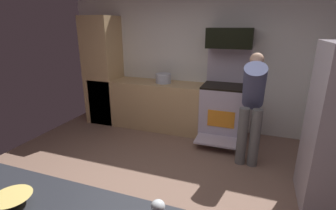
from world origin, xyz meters
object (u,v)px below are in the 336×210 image
Objects in this scene: microwave at (230,38)px; stock_pot at (163,78)px; oven_range at (224,109)px; person_cook at (252,101)px; wine_glass_near at (158,207)px; mixing_bowl_large at (12,201)px.

stock_pot is (-1.15, -0.08, -0.74)m from microwave.
microwave reaches higher than oven_range.
stock_pot is at bearing 179.32° from oven_range.
person_cook reaches higher than wine_glass_near.
person_cook is 2.95m from mixing_bowl_large.
wine_glass_near is at bearing 9.37° from mixing_bowl_large.
wine_glass_near reaches higher than mixing_bowl_large.
wine_glass_near is at bearing -88.87° from microwave.
microwave reaches higher than wine_glass_near.
mixing_bowl_large is (-0.81, -3.38, 0.42)m from oven_range.
person_cook is 9.70× the size of wine_glass_near.
microwave is 1.37m from stock_pot.
oven_range is 6.77× the size of mixing_bowl_large.
microwave is 0.47× the size of person_cook.
wine_glass_near is (-0.40, -2.52, 0.10)m from person_cook.
microwave is at bearing 91.13° from wine_glass_near.
person_cook is 1.77m from stock_pot.
mixing_bowl_large is at bearing -103.17° from microwave.
stock_pot reaches higher than wine_glass_near.
mixing_bowl_large is 0.80× the size of stock_pot.
microwave is 2.55× the size of stock_pot.
oven_range is 1.00× the size of person_cook.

